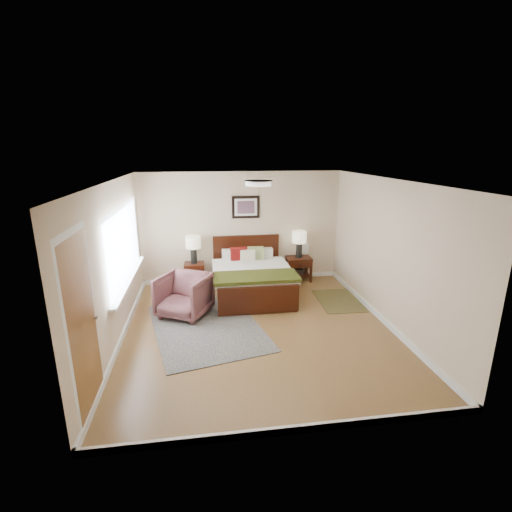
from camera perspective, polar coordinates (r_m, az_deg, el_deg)
The scene contains 18 objects.
floor at distance 6.49m, azimuth 0.33°, elevation -11.06°, with size 5.00×5.00×0.00m, color brown.
back_wall at distance 8.43m, azimuth -2.23°, elevation 4.38°, with size 4.50×0.04×2.50m, color #C3AD8D.
front_wall at distance 3.74m, azimuth 6.28°, elevation -11.26°, with size 4.50×0.04×2.50m, color #C3AD8D.
left_wall at distance 6.11m, azimuth -21.00°, elevation -1.26°, with size 0.04×5.00×2.50m, color #C3AD8D.
right_wall at distance 6.73m, azimuth 19.66°, elevation 0.41°, with size 0.04×5.00×2.50m, color #C3AD8D.
ceiling at distance 5.79m, azimuth 0.37°, elevation 11.53°, with size 4.50×5.00×0.02m, color white.
window at distance 6.73m, azimuth -19.44°, elevation 1.55°, with size 0.11×2.72×1.32m.
door at distance 4.59m, azimuth -25.07°, elevation -9.86°, with size 0.06×1.00×2.18m.
ceil_fixture at distance 5.79m, azimuth 0.37°, elevation 11.19°, with size 0.44×0.44×0.08m.
bed at distance 7.71m, azimuth -0.69°, elevation -2.59°, with size 1.63×1.97×1.06m.
wall_art at distance 8.32m, azimuth -1.58°, elevation 7.53°, with size 0.62×0.05×0.50m.
nightstand_left at distance 8.36m, azimuth -9.46°, elevation -1.92°, with size 0.44×0.40×0.52m.
nightstand_right at distance 8.66m, azimuth 6.56°, elevation -1.58°, with size 0.56×0.42×0.56m.
lamp_left at distance 8.23m, azimuth -9.63°, elevation 1.71°, with size 0.32×0.32×0.61m.
lamp_right at distance 8.50m, azimuth 6.68°, elevation 2.53°, with size 0.32×0.32×0.61m.
armchair at distance 6.94m, azimuth -11.00°, elevation -5.96°, with size 0.83×0.86×0.78m, color brown.
rug_persian at distance 6.58m, azimuth -7.59°, elevation -10.74°, with size 1.72×2.43×0.01m, color #0D1943.
rug_navy at distance 7.76m, azimuth 12.57°, elevation -6.68°, with size 0.81×1.22×0.01m, color black.
Camera 1 is at (-0.88, -5.70, 2.96)m, focal length 26.00 mm.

